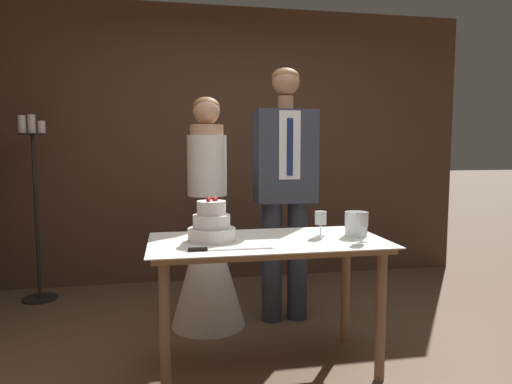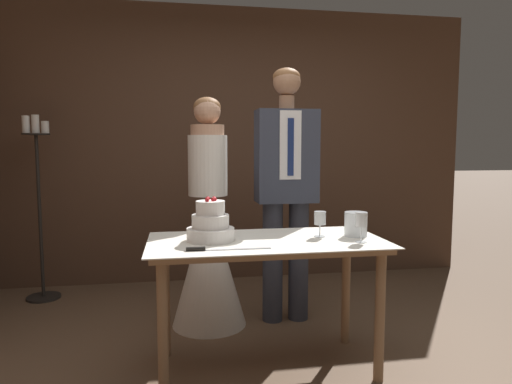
{
  "view_description": "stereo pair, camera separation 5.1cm",
  "coord_description": "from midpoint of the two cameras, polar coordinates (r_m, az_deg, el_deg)",
  "views": [
    {
      "loc": [
        -0.6,
        -2.26,
        1.31
      ],
      "look_at": [
        -0.05,
        0.63,
        1.01
      ],
      "focal_mm": 32.0,
      "sensor_mm": 36.0,
      "label": 1
    },
    {
      "loc": [
        -0.55,
        -2.27,
        1.31
      ],
      "look_at": [
        -0.05,
        0.63,
        1.01
      ],
      "focal_mm": 32.0,
      "sensor_mm": 36.0,
      "label": 2
    }
  ],
  "objects": [
    {
      "name": "bride",
      "position": [
        3.34,
        -5.51,
        -6.49
      ],
      "size": [
        0.54,
        0.54,
        1.65
      ],
      "color": "white",
      "rests_on": "ground_plane"
    },
    {
      "name": "cake_knife",
      "position": [
        2.39,
        -4.86,
        -7.11
      ],
      "size": [
        0.45,
        0.03,
        0.02
      ],
      "rotation": [
        0.0,
        0.0,
        -0.01
      ],
      "color": "silver",
      "rests_on": "cake_table"
    },
    {
      "name": "cake_table",
      "position": [
        2.67,
        1.88,
        -8.11
      ],
      "size": [
        1.36,
        0.7,
        0.77
      ],
      "color": "#8E6B4C",
      "rests_on": "ground_plane"
    },
    {
      "name": "candle_stand",
      "position": [
        4.26,
        -25.17,
        -1.64
      ],
      "size": [
        0.28,
        0.28,
        1.57
      ],
      "color": "black",
      "rests_on": "ground_plane"
    },
    {
      "name": "hurricane_candle",
      "position": [
        2.81,
        12.87,
        -4.0
      ],
      "size": [
        0.14,
        0.14,
        0.15
      ],
      "color": "silver",
      "rests_on": "cake_table"
    },
    {
      "name": "wine_glass_middle",
      "position": [
        2.74,
        8.53,
        -3.35
      ],
      "size": [
        0.07,
        0.07,
        0.15
      ],
      "color": "silver",
      "rests_on": "cake_table"
    },
    {
      "name": "wall_back",
      "position": [
        4.51,
        -2.41,
        5.81
      ],
      "size": [
        4.71,
        0.12,
        2.63
      ],
      "primitive_type": "cube",
      "color": "#513828",
      "rests_on": "ground_plane"
    },
    {
      "name": "groom",
      "position": [
        3.37,
        4.22,
        1.26
      ],
      "size": [
        0.44,
        0.25,
        1.87
      ],
      "color": "#333847",
      "rests_on": "ground_plane"
    },
    {
      "name": "tiered_cake",
      "position": [
        2.62,
        -5.15,
        -4.11
      ],
      "size": [
        0.27,
        0.27,
        0.25
      ],
      "color": "white",
      "rests_on": "cake_table"
    },
    {
      "name": "wine_glass_near",
      "position": [
        2.62,
        13.59,
        -3.5
      ],
      "size": [
        0.07,
        0.07,
        0.17
      ],
      "color": "silver",
      "rests_on": "cake_table"
    }
  ]
}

